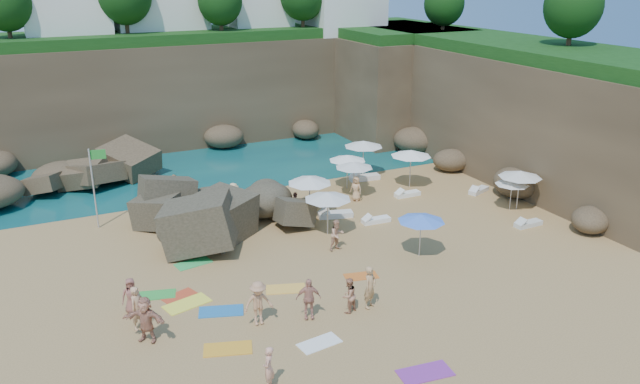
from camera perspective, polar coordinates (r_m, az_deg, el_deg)
name	(u,v)px	position (r m, az deg, el deg)	size (l,w,h in m)	color
ground	(310,254)	(31.26, -0.94, -5.68)	(120.00, 120.00, 0.00)	tan
seawater	(172,125)	(58.45, -13.38, 6.01)	(120.00, 120.00, 0.00)	#0C4751
cliff_back	(206,88)	(53.33, -10.39, 9.32)	(44.00, 8.00, 8.00)	brown
cliff_right	(505,109)	(46.54, 16.59, 7.30)	(8.00, 30.00, 8.00)	brown
cliff_corner	(392,84)	(54.76, 6.59, 9.78)	(10.00, 12.00, 8.00)	brown
rock_promontory	(52,189)	(43.79, -23.32, 0.26)	(12.00, 7.00, 2.00)	brown
rock_outcrop	(227,227)	(34.75, -8.46, -3.19)	(7.15, 5.36, 2.86)	brown
flag_pole	(95,178)	(35.45, -19.87, 1.23)	(0.88, 0.17, 4.50)	silver
parasol_0	(310,178)	(36.68, -0.96, 1.26)	(2.05, 2.05, 1.94)	silver
parasol_1	(363,144)	(42.19, 4.00, 4.43)	(2.62, 2.62, 2.48)	silver
parasol_2	(354,165)	(38.40, 3.14, 2.50)	(2.34, 2.34, 2.22)	silver
parasol_3	(347,158)	(39.74, 2.52, 3.15)	(2.37, 2.37, 2.24)	silver
parasol_5	(328,196)	(32.68, 0.71, -0.36)	(2.51, 2.51, 2.38)	silver
parasol_7	(411,153)	(40.36, 8.33, 3.53)	(2.62, 2.62, 2.48)	silver
parasol_8	(512,182)	(37.90, 17.17, 0.86)	(1.97, 1.97, 1.87)	silver
parasol_9	(310,180)	(35.08, -0.96, 1.10)	(2.53, 2.53, 2.39)	silver
parasol_10	(421,218)	(30.68, 9.25, -2.35)	(2.32, 2.32, 2.20)	silver
parasol_11	(520,174)	(38.00, 17.84, 1.57)	(2.50, 2.50, 2.37)	silver
lounger_0	(335,214)	(35.69, 1.42, -2.07)	(1.97, 0.66, 0.31)	white
lounger_1	(365,177)	(42.01, 4.10, 1.33)	(2.05, 0.68, 0.32)	white
lounger_2	(479,190)	(40.82, 14.31, 0.14)	(1.63, 0.54, 0.25)	silver
lounger_3	(407,194)	(39.30, 8.00, -0.19)	(1.66, 0.55, 0.26)	white
lounger_4	(376,220)	(35.09, 5.14, -2.58)	(1.64, 0.55, 0.26)	white
lounger_5	(528,224)	(36.34, 18.51, -2.78)	(1.65, 0.55, 0.26)	silver
towel_2	(228,349)	(24.33, -8.42, -13.99)	(1.80, 0.90, 0.03)	gold
towel_3	(156,295)	(28.47, -14.80, -9.10)	(1.71, 0.85, 0.03)	green
towel_4	(187,304)	(27.48, -12.05, -9.96)	(1.92, 0.96, 0.03)	#FFF943
towel_5	(319,343)	(24.40, -0.06, -13.65)	(1.64, 0.82, 0.03)	white
towel_6	(425,373)	(23.18, 9.58, -15.99)	(1.93, 0.96, 0.03)	purple
towel_7	(179,296)	(28.16, -12.76, -9.26)	(1.47, 0.73, 0.03)	#CD4224
towel_8	(221,311)	(26.70, -9.03, -10.71)	(1.84, 0.92, 0.03)	#216FB3
towel_10	(361,276)	(29.17, 3.78, -7.68)	(1.53, 0.77, 0.03)	orange
towel_11	(193,263)	(30.90, -11.51, -6.40)	(1.71, 0.85, 0.03)	green
towel_12	(286,289)	(28.08, -3.15, -8.83)	(1.76, 0.88, 0.03)	#FBB742
person_stand_0	(137,308)	(25.86, -16.35, -10.13)	(0.66, 0.43, 1.82)	tan
person_stand_1	(349,295)	(26.01, 2.63, -9.43)	(0.74, 0.58, 1.53)	tan
person_stand_2	(234,197)	(36.70, -7.89, -0.46)	(1.10, 0.45, 1.70)	#F4CB8A
person_stand_3	(295,205)	(35.49, -2.27, -1.17)	(0.88, 0.37, 1.50)	#995C4C
person_stand_4	(356,189)	(38.04, 3.31, 0.30)	(0.74, 0.41, 1.52)	tan
person_stand_5	(175,186)	(39.61, -13.14, 0.55)	(1.35, 0.39, 1.46)	#A88154
person_stand_6	(269,368)	(21.88, -4.73, -15.71)	(0.57, 0.37, 1.56)	#E9A184
person_lie_0	(259,319)	(25.52, -5.61, -11.48)	(1.20, 1.86, 0.50)	tan
person_lie_1	(309,314)	(25.83, -1.06, -11.05)	(1.02, 1.75, 0.43)	tan
person_lie_2	(133,309)	(27.24, -16.74, -10.23)	(0.77, 1.58, 0.42)	#925549
person_lie_3	(147,336)	(25.28, -15.50, -12.54)	(1.71, 1.85, 0.49)	tan
person_lie_4	(370,303)	(26.65, 4.56, -10.05)	(0.67, 1.84, 0.44)	tan
person_lie_5	(337,245)	(31.55, 1.56, -4.83)	(0.78, 1.60, 0.61)	tan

